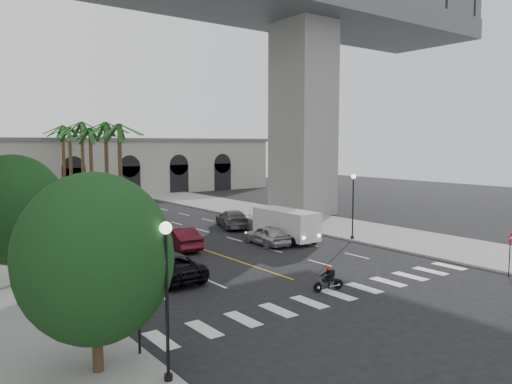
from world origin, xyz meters
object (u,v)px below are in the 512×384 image
object	(u,v)px
car_a	(267,235)
pedestrian_a	(65,277)
lamp_post_left_far	(22,213)
car_e	(131,232)
lamp_post_right	(353,201)
car_c	(166,266)
car_d	(233,219)
cargo_van	(286,224)
do_not_enter_sign	(510,245)
pedestrian_b	(41,295)
lamp_post_left_near	(167,288)
car_b	(178,238)
traffic_signal_far	(100,268)
traffic_signal_near	(138,290)
motorcycle_rider	(329,280)

from	to	relation	value
car_a	pedestrian_a	world-z (taller)	pedestrian_a
lamp_post_left_far	pedestrian_a	bearing A→B (deg)	-90.58
lamp_post_left_far	car_e	size ratio (longest dim) A/B	1.14
lamp_post_right	car_c	world-z (taller)	lamp_post_right
car_d	cargo_van	distance (m)	7.89
car_c	car_a	bearing A→B (deg)	-160.43
car_e	do_not_enter_sign	xyz separation A→B (m)	(13.69, -22.88, 1.12)
lamp_post_right	car_a	size ratio (longest dim) A/B	1.19
car_a	pedestrian_b	xyz separation A→B (m)	(-17.87, -6.37, 0.18)
lamp_post_right	car_d	distance (m)	11.82
lamp_post_left_far	pedestrian_b	world-z (taller)	lamp_post_left_far
lamp_post_left_far	car_a	xyz separation A→B (m)	(16.19, -5.37, -2.45)
lamp_post_left_near	lamp_post_left_far	bearing A→B (deg)	90.00
car_c	do_not_enter_sign	xyz separation A→B (m)	(16.35, -11.40, 1.13)
pedestrian_a	car_b	bearing A→B (deg)	18.84
lamp_post_right	car_b	distance (m)	14.12
car_a	do_not_enter_sign	size ratio (longest dim) A/B	1.70
traffic_signal_far	car_c	bearing A→B (deg)	41.82
traffic_signal_near	car_c	xyz separation A→B (m)	(5.45, 8.87, -1.72)
do_not_enter_sign	car_b	bearing A→B (deg)	109.89
car_c	pedestrian_b	world-z (taller)	pedestrian_b
pedestrian_b	do_not_enter_sign	bearing A→B (deg)	-7.67
pedestrian_b	do_not_enter_sign	size ratio (longest dim) A/B	0.61
traffic_signal_near	do_not_enter_sign	world-z (taller)	traffic_signal_near
lamp_post_left_far	car_a	world-z (taller)	lamp_post_left_far
lamp_post_left_far	do_not_enter_sign	bearing A→B (deg)	-43.83
motorcycle_rider	do_not_enter_sign	xyz separation A→B (m)	(10.35, -4.32, 1.32)
car_e	cargo_van	xyz separation A→B (m)	(10.04, -7.03, 0.61)
pedestrian_a	car_c	bearing A→B (deg)	-14.20
lamp_post_left_near	car_b	xyz separation A→B (m)	(9.90, 18.23, -2.38)
traffic_signal_near	car_e	xyz separation A→B (m)	(8.11, 20.36, -1.71)
pedestrian_b	car_a	bearing A→B (deg)	33.44
motorcycle_rider	do_not_enter_sign	world-z (taller)	do_not_enter_sign
car_e	cargo_van	bearing A→B (deg)	123.15
car_c	lamp_post_right	bearing A→B (deg)	-176.87
pedestrian_a	car_e	bearing A→B (deg)	38.22
car_c	traffic_signal_near	bearing A→B (deg)	56.20
car_d	pedestrian_a	size ratio (longest dim) A/B	2.91
lamp_post_left_far	car_d	xyz separation A→B (m)	(18.39, 2.70, -2.40)
lamp_post_left_near	car_a	distance (m)	22.64
traffic_signal_far	car_e	world-z (taller)	traffic_signal_far
lamp_post_left_far	traffic_signal_near	distance (m)	18.51
lamp_post_left_near	do_not_enter_sign	distance (m)	21.94
lamp_post_left_near	cargo_van	distance (m)	24.22
lamp_post_left_far	car_b	xyz separation A→B (m)	(9.90, -2.77, -2.38)
traffic_signal_near	car_a	size ratio (longest dim) A/B	0.81
lamp_post_right	traffic_signal_far	world-z (taller)	lamp_post_right
car_a	traffic_signal_far	bearing A→B (deg)	34.80
lamp_post_left_near	lamp_post_left_far	size ratio (longest dim) A/B	1.00
lamp_post_left_near	lamp_post_left_far	world-z (taller)	same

